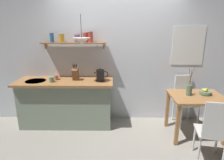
{
  "coord_description": "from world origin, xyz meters",
  "views": [
    {
      "loc": [
        -0.07,
        -3.15,
        1.94
      ],
      "look_at": [
        -0.1,
        0.25,
        0.95
      ],
      "focal_mm": 30.62,
      "sensor_mm": 36.0,
      "label": 1
    }
  ],
  "objects_px": {
    "electric_kettle": "(100,75)",
    "coffee_mug_spare": "(52,80)",
    "dining_table": "(196,103)",
    "knife_block": "(76,74)",
    "dining_chair_far": "(185,98)",
    "coffee_mug_by_sink": "(57,77)",
    "dining_chair_near": "(213,130)",
    "pendant_lamp": "(82,41)",
    "fruit_bowl": "(205,92)",
    "twig_vase": "(189,90)"
  },
  "relations": [
    {
      "from": "dining_table",
      "to": "dining_chair_far",
      "type": "bearing_deg",
      "value": 92.52
    },
    {
      "from": "fruit_bowl",
      "to": "knife_block",
      "type": "relative_size",
      "value": 0.65
    },
    {
      "from": "coffee_mug_by_sink",
      "to": "coffee_mug_spare",
      "type": "bearing_deg",
      "value": -104.7
    },
    {
      "from": "dining_chair_far",
      "to": "knife_block",
      "type": "bearing_deg",
      "value": -177.96
    },
    {
      "from": "electric_kettle",
      "to": "fruit_bowl",
      "type": "bearing_deg",
      "value": -8.67
    },
    {
      "from": "electric_kettle",
      "to": "pendant_lamp",
      "type": "xyz_separation_m",
      "value": [
        -0.3,
        -0.14,
        0.64
      ]
    },
    {
      "from": "dining_chair_near",
      "to": "coffee_mug_spare",
      "type": "relative_size",
      "value": 7.77
    },
    {
      "from": "dining_chair_far",
      "to": "twig_vase",
      "type": "bearing_deg",
      "value": -104.6
    },
    {
      "from": "dining_table",
      "to": "coffee_mug_by_sink",
      "type": "xyz_separation_m",
      "value": [
        -2.54,
        0.41,
        0.34
      ]
    },
    {
      "from": "coffee_mug_by_sink",
      "to": "coffee_mug_spare",
      "type": "relative_size",
      "value": 0.92
    },
    {
      "from": "dining_chair_near",
      "to": "dining_chair_far",
      "type": "distance_m",
      "value": 1.2
    },
    {
      "from": "dining_chair_far",
      "to": "pendant_lamp",
      "type": "bearing_deg",
      "value": -172.16
    },
    {
      "from": "dining_table",
      "to": "pendant_lamp",
      "type": "height_order",
      "value": "pendant_lamp"
    },
    {
      "from": "dining_chair_near",
      "to": "dining_chair_far",
      "type": "xyz_separation_m",
      "value": [
        0.04,
        1.2,
        0.0
      ]
    },
    {
      "from": "dining_chair_near",
      "to": "knife_block",
      "type": "bearing_deg",
      "value": 151.9
    },
    {
      "from": "dining_chair_near",
      "to": "coffee_mug_spare",
      "type": "bearing_deg",
      "value": 158.76
    },
    {
      "from": "dining_chair_far",
      "to": "fruit_bowl",
      "type": "distance_m",
      "value": 0.53
    },
    {
      "from": "coffee_mug_by_sink",
      "to": "pendant_lamp",
      "type": "distance_m",
      "value": 0.91
    },
    {
      "from": "coffee_mug_by_sink",
      "to": "knife_block",
      "type": "bearing_deg",
      "value": -1.74
    },
    {
      "from": "coffee_mug_by_sink",
      "to": "pendant_lamp",
      "type": "height_order",
      "value": "pendant_lamp"
    },
    {
      "from": "dining_chair_near",
      "to": "pendant_lamp",
      "type": "bearing_deg",
      "value": 154.28
    },
    {
      "from": "twig_vase",
      "to": "knife_block",
      "type": "height_order",
      "value": "twig_vase"
    },
    {
      "from": "dining_chair_far",
      "to": "twig_vase",
      "type": "relative_size",
      "value": 1.94
    },
    {
      "from": "fruit_bowl",
      "to": "coffee_mug_by_sink",
      "type": "xyz_separation_m",
      "value": [
        -2.7,
        0.35,
        0.16
      ]
    },
    {
      "from": "dining_chair_far",
      "to": "electric_kettle",
      "type": "xyz_separation_m",
      "value": [
        -1.67,
        -0.13,
        0.49
      ]
    },
    {
      "from": "dining_chair_near",
      "to": "electric_kettle",
      "type": "height_order",
      "value": "electric_kettle"
    },
    {
      "from": "knife_block",
      "to": "dining_chair_far",
      "type": "bearing_deg",
      "value": 2.04
    },
    {
      "from": "electric_kettle",
      "to": "coffee_mug_by_sink",
      "type": "xyz_separation_m",
      "value": [
        -0.85,
        0.07,
        -0.06
      ]
    },
    {
      "from": "fruit_bowl",
      "to": "twig_vase",
      "type": "xyz_separation_m",
      "value": [
        -0.3,
        -0.04,
        0.05
      ]
    },
    {
      "from": "dining_chair_far",
      "to": "knife_block",
      "type": "xyz_separation_m",
      "value": [
        -2.14,
        -0.08,
        0.51
      ]
    },
    {
      "from": "fruit_bowl",
      "to": "twig_vase",
      "type": "relative_size",
      "value": 0.41
    },
    {
      "from": "electric_kettle",
      "to": "coffee_mug_spare",
      "type": "relative_size",
      "value": 2.08
    },
    {
      "from": "dining_chair_near",
      "to": "twig_vase",
      "type": "distance_m",
      "value": 0.82
    },
    {
      "from": "dining_chair_near",
      "to": "coffee_mug_spare",
      "type": "height_order",
      "value": "coffee_mug_spare"
    },
    {
      "from": "dining_table",
      "to": "coffee_mug_by_sink",
      "type": "bearing_deg",
      "value": 170.74
    },
    {
      "from": "dining_table",
      "to": "coffee_mug_spare",
      "type": "relative_size",
      "value": 7.17
    },
    {
      "from": "knife_block",
      "to": "dining_table",
      "type": "bearing_deg",
      "value": -10.52
    },
    {
      "from": "dining_chair_far",
      "to": "knife_block",
      "type": "height_order",
      "value": "knife_block"
    },
    {
      "from": "twig_vase",
      "to": "dining_chair_near",
      "type": "bearing_deg",
      "value": -83.66
    },
    {
      "from": "twig_vase",
      "to": "pendant_lamp",
      "type": "relative_size",
      "value": 1.0
    },
    {
      "from": "fruit_bowl",
      "to": "electric_kettle",
      "type": "xyz_separation_m",
      "value": [
        -1.85,
        0.28,
        0.22
      ]
    },
    {
      "from": "dining_chair_far",
      "to": "fruit_bowl",
      "type": "height_order",
      "value": "dining_chair_far"
    },
    {
      "from": "coffee_mug_by_sink",
      "to": "coffee_mug_spare",
      "type": "xyz_separation_m",
      "value": [
        -0.04,
        -0.16,
        0.0
      ]
    },
    {
      "from": "dining_table",
      "to": "knife_block",
      "type": "relative_size",
      "value": 2.88
    },
    {
      "from": "dining_chair_far",
      "to": "dining_chair_near",
      "type": "bearing_deg",
      "value": -91.7
    },
    {
      "from": "fruit_bowl",
      "to": "pendant_lamp",
      "type": "height_order",
      "value": "pendant_lamp"
    },
    {
      "from": "dining_chair_near",
      "to": "dining_table",
      "type": "bearing_deg",
      "value": 85.51
    },
    {
      "from": "fruit_bowl",
      "to": "twig_vase",
      "type": "height_order",
      "value": "twig_vase"
    },
    {
      "from": "electric_kettle",
      "to": "knife_block",
      "type": "height_order",
      "value": "knife_block"
    },
    {
      "from": "dining_table",
      "to": "dining_chair_far",
      "type": "distance_m",
      "value": 0.49
    }
  ]
}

